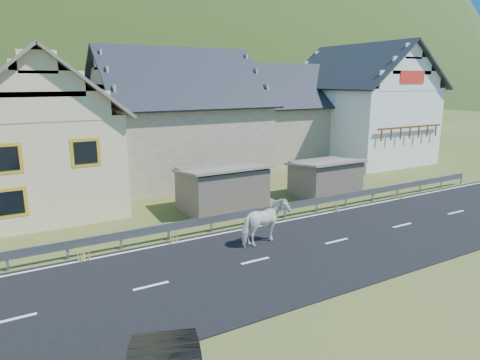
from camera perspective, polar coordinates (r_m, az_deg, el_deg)
ground at (r=18.46m, az=12.77°, el=-8.07°), size 160.00×160.00×0.00m
road at (r=18.45m, az=12.77°, el=-8.01°), size 60.00×7.00×0.04m
lane_markings at (r=18.44m, az=12.77°, el=-7.94°), size 60.00×6.60×0.01m
guardrail at (r=20.96m, az=6.04°, el=-3.61°), size 28.10×0.09×0.75m
shed_left at (r=22.11m, az=-2.43°, el=-1.21°), size 4.30×3.30×2.40m
shed_right at (r=25.33m, az=11.27°, el=0.17°), size 3.80×2.90×2.20m
house_cream at (r=24.69m, az=-25.65°, el=6.70°), size 7.80×9.80×8.30m
house_stone_a at (r=29.65m, az=-8.46°, el=9.24°), size 10.80×9.80×8.90m
house_stone_b at (r=36.22m, az=5.41°, el=9.37°), size 9.80×8.80×8.10m
house_white at (r=37.78m, az=15.72°, el=10.36°), size 8.80×10.80×9.70m
mountain at (r=195.08m, az=-24.71°, el=4.09°), size 440.00×280.00×260.00m
horse at (r=17.47m, az=3.35°, el=-5.68°), size 1.40×2.30×1.81m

